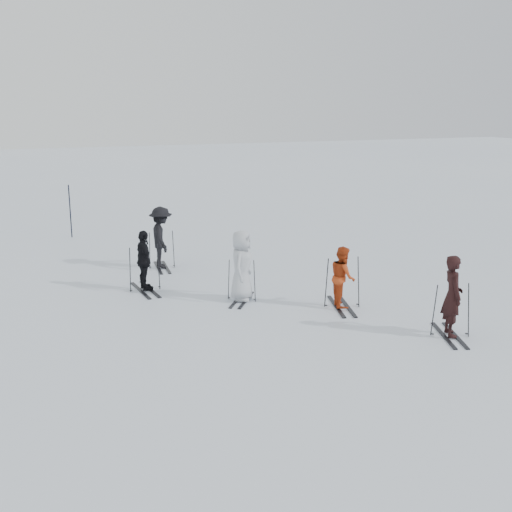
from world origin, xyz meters
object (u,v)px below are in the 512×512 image
Objects in this scene: skier_uphill_left at (144,261)px; skier_uphill_far at (161,238)px; skier_red at (343,278)px; skier_near_dark at (452,297)px; piste_marker at (70,211)px; skier_grey at (242,266)px.

skier_uphill_left is 2.49m from skier_uphill_far.
skier_near_dark is at bearing -139.77° from skier_red.
piste_marker reaches higher than skier_uphill_left.
skier_near_dark reaches higher than skier_uphill_left.
skier_uphill_far is (-1.18, 4.12, 0.03)m from skier_grey.
skier_red is at bearing 44.56° from skier_near_dark.
skier_near_dark is at bearing -106.41° from skier_grey.
skier_red is at bearing -89.37° from skier_grey.
skier_grey is at bearing 72.21° from skier_red.
piste_marker is at bearing 41.73° from skier_red.
skier_red is 6.55m from skier_uphill_far.
skier_uphill_far is (-3.39, 5.60, 0.18)m from skier_red.
skier_red is 0.93× the size of skier_uphill_left.
skier_uphill_left is 0.82× the size of piste_marker.
piste_marker is at bearing 25.95° from skier_uphill_far.
skier_grey is 4.28m from skier_uphill_far.
skier_near_dark is at bearing -64.49° from piste_marker.
skier_near_dark reaches higher than skier_red.
skier_red is at bearing -131.57° from skier_uphill_left.
skier_uphill_left is at bearing 63.20° from skier_near_dark.
skier_grey is 2.88m from skier_uphill_left.
skier_uphill_left is (-4.42, 3.33, 0.06)m from skier_red.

